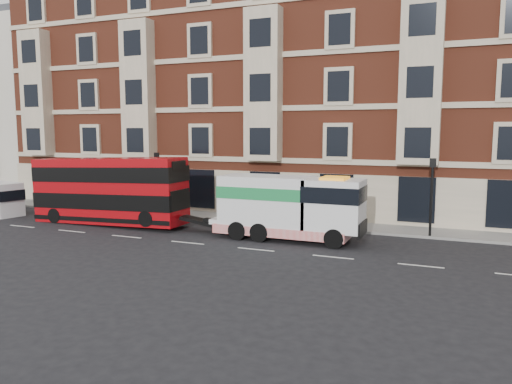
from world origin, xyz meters
TOP-DOWN VIEW (x-y plane):
  - ground at (0.00, 0.00)m, footprint 120.00×120.00m
  - sidewalk at (0.00, 7.50)m, footprint 90.00×3.00m
  - victorian_terrace at (0.50, 15.00)m, footprint 45.00×12.00m
  - lamp_post_west at (-6.00, 6.20)m, footprint 0.35×0.15m
  - lamp_post_east at (12.00, 6.20)m, footprint 0.35×0.15m
  - double_decker_bus at (-7.38, 2.78)m, footprint 10.53×2.42m
  - tow_truck at (4.67, 2.78)m, footprint 8.43×2.49m
  - pedestrian at (-7.22, 7.31)m, footprint 0.62×0.42m

SIDE VIEW (x-z plane):
  - ground at x=0.00m, z-range 0.00..0.00m
  - sidewalk at x=0.00m, z-range 0.00..0.15m
  - pedestrian at x=-7.22m, z-range 0.15..1.82m
  - tow_truck at x=4.67m, z-range 0.11..3.62m
  - double_decker_bus at x=-7.38m, z-range 0.13..4.39m
  - lamp_post_west at x=-6.00m, z-range 0.50..4.85m
  - lamp_post_east at x=12.00m, z-range 0.50..4.85m
  - victorian_terrace at x=0.50m, z-range -0.13..20.27m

